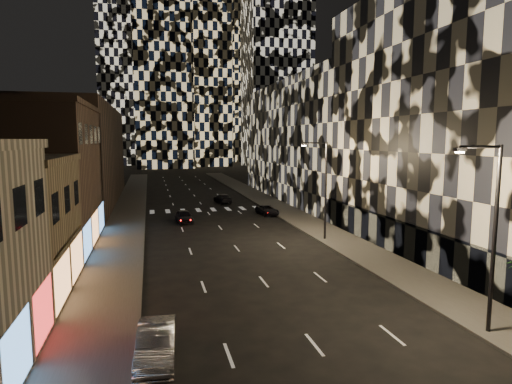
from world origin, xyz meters
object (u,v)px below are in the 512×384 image
car_silver_parked (156,343)px  car_dark_midlane (184,216)px  car_dark_rightlane (267,210)px  streetlight_far (323,183)px  streetlight_near (491,226)px  car_dark_oncoming (223,198)px

car_silver_parked → car_dark_midlane: (3.57, 30.44, -0.04)m
car_dark_midlane → car_dark_rightlane: (10.50, 2.57, -0.12)m
streetlight_far → car_dark_midlane: (-11.85, 11.80, -4.65)m
streetlight_near → car_dark_rightlane: (-1.35, 34.36, -4.77)m
streetlight_near → car_dark_rightlane: size_ratio=2.13×
car_silver_parked → streetlight_near: bearing=-0.9°
car_silver_parked → streetlight_far: bearing=54.5°
streetlight_far → car_silver_parked: (-15.42, -18.65, -4.61)m
streetlight_far → car_dark_rightlane: 15.19m
car_dark_oncoming → car_dark_rightlane: 11.94m
streetlight_near → car_silver_parked: size_ratio=2.00×
car_dark_rightlane → car_silver_parked: bearing=-118.7°
streetlight_near → streetlight_far: (0.00, 20.00, 0.00)m
streetlight_far → car_silver_parked: streetlight_far is taller
car_dark_oncoming → car_dark_rightlane: bearing=101.2°
car_dark_rightlane → car_dark_oncoming: bearing=102.6°
streetlight_far → car_dark_oncoming: streetlight_far is taller
streetlight_far → car_silver_parked: size_ratio=2.00×
car_silver_parked → car_dark_rightlane: size_ratio=1.07×
car_dark_midlane → car_silver_parked: bearing=-102.1°
streetlight_near → car_dark_midlane: streetlight_near is taller
streetlight_near → car_dark_midlane: size_ratio=2.18×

